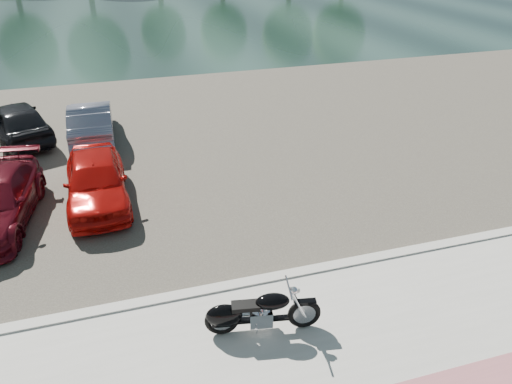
% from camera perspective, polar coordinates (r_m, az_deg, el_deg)
% --- Properties ---
extents(ground, '(200.00, 200.00, 0.00)m').
position_cam_1_polar(ground, '(10.28, 3.77, -17.13)').
color(ground, '#595447').
rests_on(ground, ground).
extents(promenade, '(60.00, 6.00, 0.10)m').
position_cam_1_polar(promenade, '(9.62, 6.00, -20.94)').
color(promenade, '#B4B3AA').
rests_on(promenade, ground).
extents(kerb, '(60.00, 0.30, 0.14)m').
position_cam_1_polar(kerb, '(11.63, 0.30, -10.17)').
color(kerb, '#B4B3AA').
rests_on(kerb, ground).
extents(parking_lot, '(60.00, 18.00, 0.04)m').
position_cam_1_polar(parking_lot, '(19.32, -7.70, 5.94)').
color(parking_lot, '#413B34').
rests_on(parking_lot, ground).
extents(river, '(120.00, 40.00, 0.00)m').
position_cam_1_polar(river, '(47.32, -14.30, 18.72)').
color(river, '#182B27').
rests_on(river, ground).
extents(motorcycle, '(2.31, 0.83, 1.05)m').
position_cam_1_polar(motorcycle, '(10.09, -0.43, -13.67)').
color(motorcycle, black).
rests_on(motorcycle, promenade).
extents(car_4, '(1.79, 4.30, 1.45)m').
position_cam_1_polar(car_4, '(15.14, -17.82, 1.29)').
color(car_4, '#BB100C').
rests_on(car_4, parking_lot).
extents(car_8, '(3.17, 4.73, 1.49)m').
position_cam_1_polar(car_8, '(20.83, -25.67, 7.29)').
color(car_8, black).
rests_on(car_8, parking_lot).
extents(car_9, '(1.58, 4.38, 1.44)m').
position_cam_1_polar(car_9, '(19.84, -18.33, 7.64)').
color(car_9, slate).
rests_on(car_9, parking_lot).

